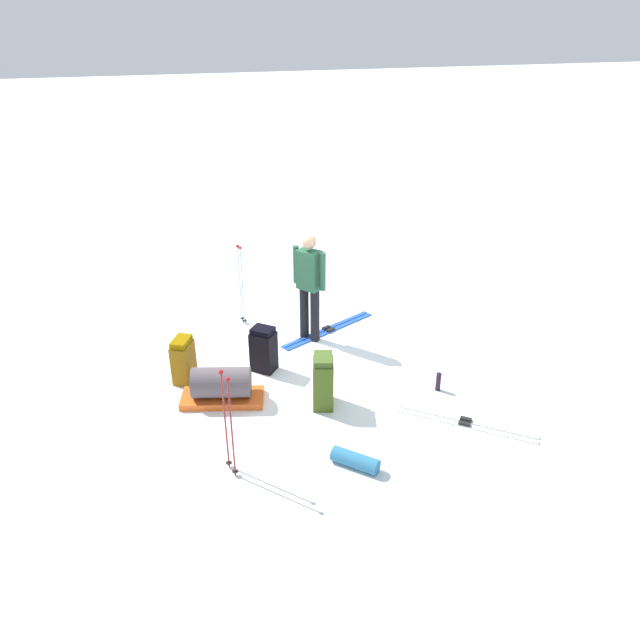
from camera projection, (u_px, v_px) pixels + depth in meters
name	position (u px, v px, depth m)	size (l,w,h in m)	color
ground_plane	(320.00, 363.00, 8.90)	(80.00, 80.00, 0.00)	white
skier_standing	(309.00, 282.00, 9.10)	(0.46, 0.40, 1.70)	black
ski_pair_near	(328.00, 330.00, 9.76)	(0.95, 1.68, 0.05)	#2150AD
ski_pair_far	(465.00, 423.00, 7.62)	(1.21, 1.50, 0.05)	silver
backpack_large_dark	(264.00, 349.00, 8.59)	(0.41, 0.42, 0.67)	black
backpack_bright	(323.00, 381.00, 7.82)	(0.42, 0.34, 0.73)	#3E5318
backpack_small_spare	(183.00, 360.00, 8.36)	(0.43, 0.36, 0.64)	#83560E
ski_poles_planted_near	(241.00, 281.00, 9.67)	(0.16, 0.10, 1.33)	#AABFC5
ski_poles_planted_far	(228.00, 419.00, 6.52)	(0.23, 0.12, 1.29)	maroon
gear_sled	(222.00, 387.00, 7.95)	(0.69, 1.15, 0.49)	#DF591E
sleeping_mat_rolled	(355.00, 460.00, 6.88)	(0.18, 0.18, 0.55)	teal
thermos_bottle	(438.00, 382.00, 8.22)	(0.07, 0.07, 0.26)	black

